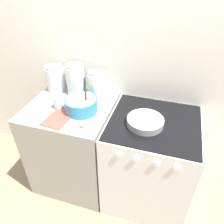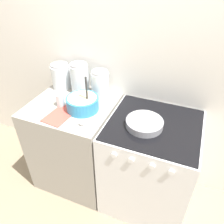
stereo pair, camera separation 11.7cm
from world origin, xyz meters
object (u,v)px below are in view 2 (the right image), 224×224
(stove, at_px, (149,164))
(tin_can, at_px, (60,100))
(storage_jar_left, at_px, (61,78))
(storage_jar_right, at_px, (100,85))
(baking_pan, at_px, (144,123))
(storage_jar_middle, at_px, (80,80))
(mixing_bowl, at_px, (83,103))

(stove, xyz_separation_m, tin_can, (-0.79, -0.05, 0.50))
(storage_jar_left, distance_m, storage_jar_right, 0.40)
(baking_pan, bearing_deg, storage_jar_middle, 157.52)
(storage_jar_middle, height_order, storage_jar_right, storage_jar_middle)
(stove, xyz_separation_m, storage_jar_right, (-0.55, 0.23, 0.55))
(baking_pan, distance_m, tin_can, 0.72)
(mixing_bowl, distance_m, tin_can, 0.20)
(storage_jar_right, bearing_deg, stove, -22.43)
(storage_jar_right, distance_m, tin_can, 0.37)
(stove, xyz_separation_m, storage_jar_middle, (-0.76, 0.23, 0.57))
(stove, relative_size, storage_jar_left, 3.81)
(storage_jar_left, xyz_separation_m, storage_jar_middle, (0.20, 0.00, 0.02))
(mixing_bowl, height_order, tin_can, mixing_bowl)
(tin_can, bearing_deg, stove, 3.85)
(baking_pan, bearing_deg, stove, 40.84)
(stove, bearing_deg, baking_pan, -139.16)
(mixing_bowl, xyz_separation_m, baking_pan, (0.53, -0.03, -0.04))
(baking_pan, relative_size, storage_jar_left, 1.17)
(mixing_bowl, height_order, storage_jar_middle, mixing_bowl)
(baking_pan, height_order, storage_jar_middle, storage_jar_middle)
(stove, relative_size, mixing_bowl, 2.98)
(storage_jar_left, distance_m, tin_can, 0.33)
(mixing_bowl, xyz_separation_m, storage_jar_left, (-0.37, 0.26, 0.04))
(mixing_bowl, xyz_separation_m, storage_jar_right, (0.04, 0.26, 0.04))
(mixing_bowl, bearing_deg, tin_can, -173.49)
(stove, bearing_deg, tin_can, -176.15)
(storage_jar_left, xyz_separation_m, storage_jar_right, (0.40, 0.00, 0.00))
(baking_pan, bearing_deg, tin_can, 179.70)
(baking_pan, height_order, tin_can, tin_can)
(storage_jar_left, bearing_deg, mixing_bowl, -35.31)
(baking_pan, relative_size, storage_jar_middle, 1.01)
(stove, xyz_separation_m, mixing_bowl, (-0.59, -0.03, 0.52))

